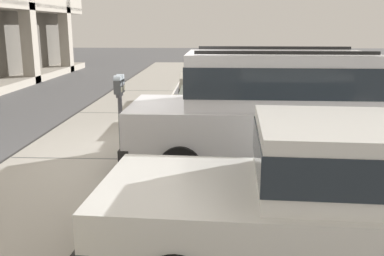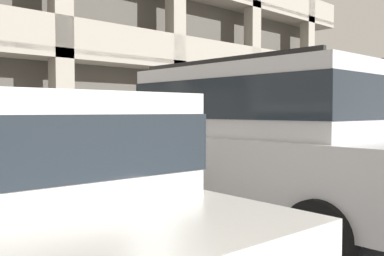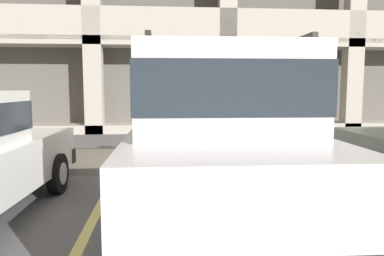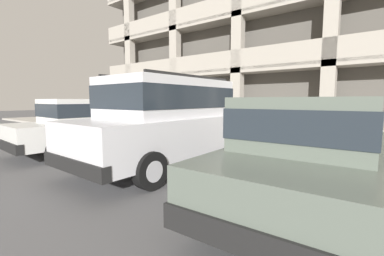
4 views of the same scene
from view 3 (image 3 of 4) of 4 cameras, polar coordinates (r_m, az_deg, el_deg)
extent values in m
cube|color=#565659|center=(6.82, 1.56, -7.62)|extent=(80.00, 80.00, 0.10)
cube|color=#ADA89E|center=(8.06, 0.50, -4.66)|extent=(40.00, 2.20, 0.12)
cube|color=#606060|center=(8.64, -27.01, -4.19)|extent=(0.03, 2.16, 0.00)
cube|color=#606060|center=(8.05, 0.50, -4.23)|extent=(0.03, 2.16, 0.00)
cube|color=#606060|center=(9.32, 25.84, -3.42)|extent=(0.03, 2.16, 0.00)
cube|color=#DBD16B|center=(5.47, -13.47, -10.70)|extent=(0.12, 4.80, 0.01)
cube|color=#DBD16B|center=(5.89, 18.73, -9.64)|extent=(0.12, 4.80, 0.01)
cube|color=silver|center=(4.54, 3.01, -4.56)|extent=(1.92, 4.73, 0.80)
cube|color=silver|center=(4.41, 3.15, 5.83)|extent=(1.67, 2.94, 0.84)
cube|color=#232B33|center=(4.41, 3.15, 6.11)|extent=(1.69, 2.97, 0.46)
cube|color=black|center=(6.85, 0.64, -3.28)|extent=(1.88, 0.19, 0.24)
cube|color=silver|center=(6.92, 5.32, -0.20)|extent=(0.24, 0.03, 0.14)
cube|color=silver|center=(6.83, -4.16, -0.27)|extent=(0.24, 0.03, 0.14)
cylinder|color=black|center=(6.19, 9.68, -5.52)|extent=(0.21, 0.66, 0.66)
cylinder|color=#B2B2B7|center=(6.19, 9.68, -5.52)|extent=(0.23, 0.37, 0.36)
cylinder|color=black|center=(6.03, -7.31, -5.80)|extent=(0.21, 0.66, 0.66)
cylinder|color=#B2B2B7|center=(6.03, -7.31, -5.80)|extent=(0.23, 0.37, 0.36)
cylinder|color=black|center=(3.53, 21.28, -14.90)|extent=(0.21, 0.66, 0.66)
cylinder|color=#B2B2B7|center=(3.53, 21.28, -14.90)|extent=(0.23, 0.37, 0.36)
cylinder|color=black|center=(3.24, -10.38, -16.53)|extent=(0.21, 0.66, 0.66)
cylinder|color=#B2B2B7|center=(3.24, -10.38, -16.53)|extent=(0.23, 0.37, 0.36)
cube|color=black|center=(4.57, 11.96, 11.50)|extent=(0.10, 2.62, 0.05)
cube|color=black|center=(4.40, -5.93, 11.81)|extent=(0.10, 2.62, 0.05)
cube|color=black|center=(6.96, -24.36, -3.93)|extent=(1.74, 0.26, 0.24)
cube|color=silver|center=(6.79, -20.18, -1.96)|extent=(0.24, 0.04, 0.14)
cylinder|color=black|center=(5.96, -19.82, -6.55)|extent=(0.19, 0.61, 0.60)
cylinder|color=#B2B2B7|center=(5.96, -19.82, -6.55)|extent=(0.20, 0.34, 0.33)
cube|color=black|center=(7.28, 26.05, -3.59)|extent=(1.74, 0.20, 0.24)
cube|color=silver|center=(7.02, 22.30, -1.78)|extent=(0.24, 0.04, 0.14)
cylinder|color=black|center=(6.21, 23.42, -6.19)|extent=(0.17, 0.60, 0.60)
cylinder|color=#B2B2B7|center=(6.21, 23.42, -6.19)|extent=(0.19, 0.33, 0.33)
cylinder|color=#47474C|center=(7.00, -0.76, -1.07)|extent=(0.07, 0.07, 1.14)
cube|color=#47474C|center=(6.95, -0.77, 3.85)|extent=(0.28, 0.06, 0.06)
cube|color=#424447|center=(6.94, -1.59, 5.00)|extent=(0.15, 0.11, 0.22)
cylinder|color=#8C99A3|center=(6.94, -1.60, 5.91)|extent=(0.15, 0.11, 0.15)
cube|color=#B7B293|center=(6.88, -1.56, 4.67)|extent=(0.08, 0.01, 0.08)
cube|color=#424447|center=(6.96, 0.06, 5.00)|extent=(0.15, 0.11, 0.22)
cylinder|color=#8C99A3|center=(6.96, 0.06, 5.91)|extent=(0.15, 0.11, 0.15)
cube|color=#B7B293|center=(6.90, 0.10, 4.67)|extent=(0.08, 0.01, 0.08)
cube|color=#A8A093|center=(17.99, 2.55, 1.63)|extent=(32.00, 10.00, 0.30)
cube|color=#A8A093|center=(18.00, 2.60, 11.19)|extent=(32.00, 10.00, 0.30)
cube|color=#A8A093|center=(13.26, 5.52, 15.37)|extent=(32.00, 0.20, 1.10)
camera|label=1|loc=(8.36, -54.82, 9.18)|focal=40.00mm
camera|label=2|loc=(3.84, -78.63, -0.98)|focal=40.00mm
camera|label=4|loc=(4.62, 84.43, -0.27)|focal=24.00mm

